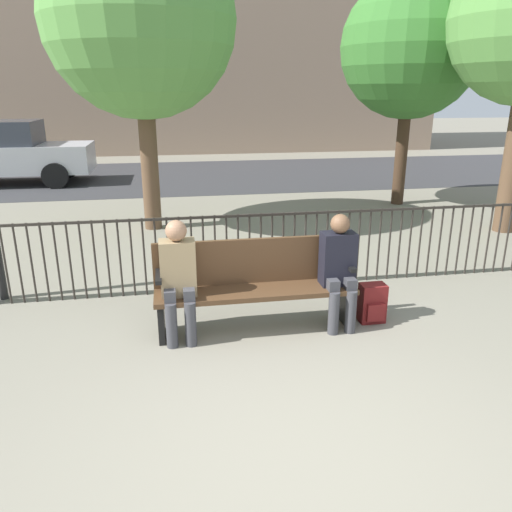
{
  "coord_description": "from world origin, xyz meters",
  "views": [
    {
      "loc": [
        -0.8,
        -2.54,
        2.35
      ],
      "look_at": [
        0.0,
        2.04,
        0.8
      ],
      "focal_mm": 35.0,
      "sensor_mm": 36.0,
      "label": 1
    }
  ],
  "objects_px": {
    "tree_1": "(411,48)",
    "parked_car_0": "(3,152)",
    "seated_person_0": "(178,275)",
    "backpack": "(372,303)",
    "tree_0": "(140,20)",
    "park_bench": "(255,281)",
    "seated_person_1": "(339,266)"
  },
  "relations": [
    {
      "from": "tree_1",
      "to": "parked_car_0",
      "type": "distance_m",
      "value": 10.18
    },
    {
      "from": "tree_1",
      "to": "parked_car_0",
      "type": "xyz_separation_m",
      "value": [
        -9.07,
        4.0,
        -2.31
      ]
    },
    {
      "from": "seated_person_0",
      "to": "backpack",
      "type": "distance_m",
      "value": 2.06
    },
    {
      "from": "tree_1",
      "to": "parked_car_0",
      "type": "bearing_deg",
      "value": 156.21
    },
    {
      "from": "seated_person_0",
      "to": "tree_0",
      "type": "distance_m",
      "value": 5.12
    },
    {
      "from": "park_bench",
      "to": "parked_car_0",
      "type": "xyz_separation_m",
      "value": [
        -4.99,
        9.34,
        0.34
      ]
    },
    {
      "from": "tree_0",
      "to": "tree_1",
      "type": "bearing_deg",
      "value": 12.51
    },
    {
      "from": "tree_0",
      "to": "seated_person_0",
      "type": "bearing_deg",
      "value": -85.31
    },
    {
      "from": "seated_person_0",
      "to": "backpack",
      "type": "relative_size",
      "value": 2.86
    },
    {
      "from": "tree_0",
      "to": "tree_1",
      "type": "relative_size",
      "value": 1.09
    },
    {
      "from": "seated_person_0",
      "to": "parked_car_0",
      "type": "distance_m",
      "value": 10.37
    },
    {
      "from": "park_bench",
      "to": "seated_person_1",
      "type": "distance_m",
      "value": 0.87
    },
    {
      "from": "seated_person_0",
      "to": "tree_0",
      "type": "xyz_separation_m",
      "value": [
        -0.35,
        4.32,
        2.73
      ]
    },
    {
      "from": "backpack",
      "to": "tree_1",
      "type": "bearing_deg",
      "value": 62.53
    },
    {
      "from": "park_bench",
      "to": "seated_person_1",
      "type": "height_order",
      "value": "seated_person_1"
    },
    {
      "from": "tree_0",
      "to": "parked_car_0",
      "type": "relative_size",
      "value": 1.18
    },
    {
      "from": "park_bench",
      "to": "parked_car_0",
      "type": "height_order",
      "value": "parked_car_0"
    },
    {
      "from": "seated_person_1",
      "to": "parked_car_0",
      "type": "distance_m",
      "value": 11.12
    },
    {
      "from": "park_bench",
      "to": "parked_car_0",
      "type": "distance_m",
      "value": 10.59
    },
    {
      "from": "seated_person_1",
      "to": "tree_0",
      "type": "bearing_deg",
      "value": 114.45
    },
    {
      "from": "backpack",
      "to": "tree_0",
      "type": "xyz_separation_m",
      "value": [
        -2.37,
        4.29,
        3.19
      ]
    },
    {
      "from": "park_bench",
      "to": "tree_0",
      "type": "xyz_separation_m",
      "value": [
        -1.12,
        4.19,
        2.9
      ]
    },
    {
      "from": "park_bench",
      "to": "tree_1",
      "type": "distance_m",
      "value": 7.22
    },
    {
      "from": "seated_person_0",
      "to": "tree_0",
      "type": "height_order",
      "value": "tree_0"
    },
    {
      "from": "backpack",
      "to": "parked_car_0",
      "type": "distance_m",
      "value": 11.34
    },
    {
      "from": "park_bench",
      "to": "backpack",
      "type": "xyz_separation_m",
      "value": [
        1.25,
        -0.11,
        -0.3
      ]
    },
    {
      "from": "backpack",
      "to": "tree_1",
      "type": "height_order",
      "value": "tree_1"
    },
    {
      "from": "tree_0",
      "to": "backpack",
      "type": "bearing_deg",
      "value": -61.13
    },
    {
      "from": "seated_person_1",
      "to": "seated_person_0",
      "type": "bearing_deg",
      "value": 179.98
    },
    {
      "from": "park_bench",
      "to": "backpack",
      "type": "relative_size",
      "value": 4.82
    },
    {
      "from": "tree_1",
      "to": "parked_car_0",
      "type": "relative_size",
      "value": 1.09
    },
    {
      "from": "seated_person_1",
      "to": "tree_1",
      "type": "height_order",
      "value": "tree_1"
    }
  ]
}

